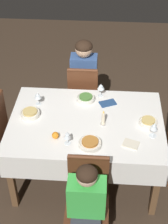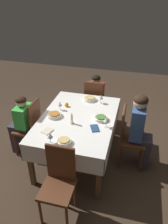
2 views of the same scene
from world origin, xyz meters
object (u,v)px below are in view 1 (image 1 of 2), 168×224
bowl_north (90,143)px  orange_fruit (55,135)px  bowl_south (86,98)px  person_child_green (86,213)px  wine_glass_west (154,127)px  napkin_red_folded (131,144)px  bowl_east (30,113)px  bowl_west (148,122)px  dining_table (86,128)px  wine_glass_north (67,135)px  candle_centerpiece (103,119)px  chair_south (83,96)px  wine_glass_east (38,96)px  wine_glass_south (101,87)px  person_adult_denim (84,78)px  chair_north (87,200)px  napkin_spare_side (108,103)px

bowl_north → orange_fruit: (0.32, -0.07, 0.00)m
bowl_south → person_child_green: bearing=94.0°
person_child_green → wine_glass_west: bearing=52.7°
bowl_south → orange_fruit: bearing=68.2°
person_child_green → orange_fruit: (0.32, -0.64, 0.23)m
bowl_north → napkin_red_folded: bearing=-174.2°
bowl_east → bowl_west: size_ratio=1.09×
bowl_north → napkin_red_folded: bowl_north is taller
bowl_east → dining_table: bearing=174.7°
wine_glass_north → candle_centerpiece: (-0.31, -0.28, -0.03)m
wine_glass_north → chair_south: bearing=-93.4°
dining_table → wine_glass_east: size_ratio=10.22×
wine_glass_south → wine_glass_west: 0.77m
bowl_north → wine_glass_north: 0.21m
wine_glass_south → bowl_east: size_ratio=0.76×
napkin_red_folded → wine_glass_west: bearing=-147.7°
wine_glass_north → bowl_west: 0.80m
bowl_east → bowl_north: bearing=148.0°
wine_glass_north → orange_fruit: 0.15m
person_child_green → bowl_west: bearing=59.4°
person_child_green → orange_fruit: 0.75m
wine_glass_north → wine_glass_east: 0.66m
person_adult_denim → wine_glass_west: (-0.70, 1.05, 0.19)m
chair_south → bowl_north: (-0.14, 1.07, 0.26)m
wine_glass_south → candle_centerpiece: size_ratio=0.90×
chair_north → wine_glass_east: (0.56, -0.98, 0.34)m
person_adult_denim → bowl_south: person_adult_denim is taller
wine_glass_south → napkin_red_folded: wine_glass_south is taller
bowl_east → wine_glass_east: size_ratio=1.33×
bowl_south → wine_glass_south: (-0.15, -0.09, 0.08)m
bowl_west → napkin_spare_side: bearing=-37.6°
bowl_south → wine_glass_east: (0.48, 0.10, 0.08)m
person_child_green → candle_centerpiece: person_child_green is taller
wine_glass_south → wine_glass_north: (0.27, 0.74, -0.01)m
chair_north → napkin_spare_side: (-0.14, -1.03, 0.24)m
dining_table → person_child_green: bearing=93.8°
person_adult_denim → wine_glass_south: 0.54m
dining_table → wine_glass_west: wine_glass_west is taller
dining_table → person_child_green: 0.91m
person_child_green → bowl_east: 1.15m
person_child_green → orange_fruit: person_child_green is taller
bowl_north → wine_glass_east: (0.56, -0.57, 0.08)m
bowl_east → napkin_red_folded: bowl_east is taller
dining_table → wine_glass_north: 0.39m
bowl_south → wine_glass_west: 0.82m
person_child_green → bowl_north: bearing=90.4°
chair_south → wine_glass_east: size_ratio=6.45×
chair_north → person_child_green: size_ratio=0.93×
wine_glass_north → napkin_red_folded: size_ratio=0.83×
bowl_east → candle_centerpiece: bearing=173.0°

